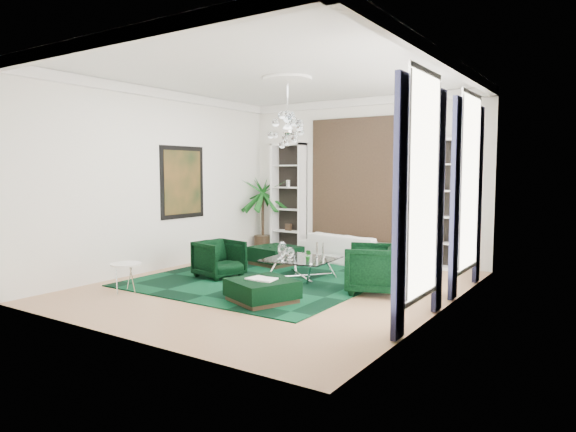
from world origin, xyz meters
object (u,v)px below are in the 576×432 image
Objects in this scene: side_table at (126,278)px; palm at (263,204)px; sofa at (349,249)px; coffee_table at (301,269)px; armchair_left at (219,259)px; ottoman_front at (262,291)px; armchair_right at (374,269)px; ottoman_side at (275,256)px.

palm reaches higher than side_table.
sofa is at bearing 67.77° from side_table.
palm is at bearing 137.91° from coffee_table.
palm reaches higher than sofa.
coffee_table is (1.46, 0.72, -0.16)m from armchair_left.
ottoman_front is at bearing -53.92° from palm.
armchair_left is at bearing -153.56° from coffee_table.
side_table is at bearing -76.16° from armchair_right.
side_table is (-0.64, -3.59, 0.04)m from ottoman_side.
ottoman_side is 1.78× the size of side_table.
ottoman_front is 0.37× the size of palm.
sofa is 2.86m from palm.
sofa is 1.87× the size of coffee_table.
side_table is at bearing 78.22° from sofa.
armchair_right reaches higher than side_table.
armchair_right is 2.00m from ottoman_front.
sofa reaches higher than ottoman_front.
side_table reaches higher than coffee_table.
coffee_table is (-1.61, 0.24, -0.21)m from armchair_right.
armchair_left is at bearing -100.29° from armchair_right.
palm reaches higher than ottoman_side.
armchair_left is 3.54m from palm.
coffee_table is 1.67m from ottoman_side.
ottoman_front is 5.39m from palm.
sofa is 5.07m from side_table.
sofa reaches higher than ottoman_side.
side_table is (-0.50, -1.84, -0.12)m from armchair_left.
sofa is 2.48× the size of ottoman_front.
sofa is 0.92× the size of palm.
armchair_left is at bearing 149.57° from ottoman_front.
ottoman_front is 1.78× the size of side_table.
ottoman_front is (1.70, -2.82, -0.02)m from ottoman_side.
sofa is at bearing 96.22° from ottoman_front.
armchair_left reaches higher than side_table.
ottoman_front is (0.38, -1.81, -0.03)m from coffee_table.
palm is at bearing -141.15° from armchair_right.
coffee_table is 1.32× the size of ottoman_side.
side_table is (-3.57, -2.32, -0.17)m from armchair_right.
armchair_left is 0.87× the size of armchair_right.
armchair_right is at bearing 51.79° from ottoman_front.
sofa is 4.41× the size of side_table.
side_table reaches higher than ottoman_side.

